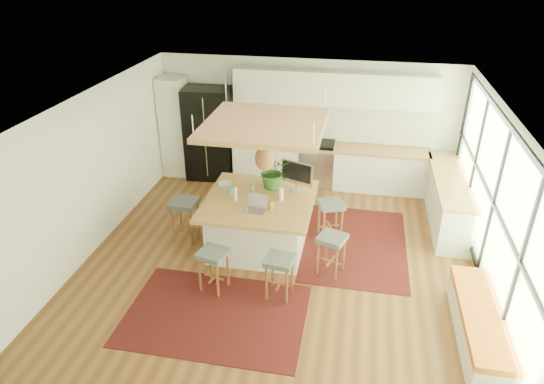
% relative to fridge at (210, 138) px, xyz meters
% --- Properties ---
extents(floor, '(7.00, 7.00, 0.00)m').
position_rel_fridge_xyz_m(floor, '(2.14, -3.19, -0.93)').
color(floor, brown).
rests_on(floor, ground).
extents(ceiling, '(7.00, 7.00, 0.00)m').
position_rel_fridge_xyz_m(ceiling, '(2.14, -3.19, 1.78)').
color(ceiling, white).
rests_on(ceiling, ground).
extents(wall_back, '(6.50, 0.00, 6.50)m').
position_rel_fridge_xyz_m(wall_back, '(2.14, 0.31, 0.42)').
color(wall_back, white).
rests_on(wall_back, ground).
extents(wall_front, '(6.50, 0.00, 6.50)m').
position_rel_fridge_xyz_m(wall_front, '(2.14, -6.69, 0.42)').
color(wall_front, white).
rests_on(wall_front, ground).
extents(wall_left, '(0.00, 7.00, 7.00)m').
position_rel_fridge_xyz_m(wall_left, '(-1.11, -3.19, 0.42)').
color(wall_left, white).
rests_on(wall_left, ground).
extents(wall_right, '(0.00, 7.00, 7.00)m').
position_rel_fridge_xyz_m(wall_right, '(5.39, -3.19, 0.42)').
color(wall_right, white).
rests_on(wall_right, ground).
extents(window_wall, '(0.10, 6.20, 2.60)m').
position_rel_fridge_xyz_m(window_wall, '(5.36, -3.19, 0.47)').
color(window_wall, black).
rests_on(window_wall, wall_right).
extents(pantry, '(0.55, 0.60, 2.25)m').
position_rel_fridge_xyz_m(pantry, '(-0.81, -0.01, 0.20)').
color(pantry, white).
rests_on(pantry, floor).
extents(back_counter_base, '(4.20, 0.60, 0.88)m').
position_rel_fridge_xyz_m(back_counter_base, '(2.69, -0.01, -0.49)').
color(back_counter_base, white).
rests_on(back_counter_base, floor).
extents(back_counter_top, '(4.24, 0.64, 0.05)m').
position_rel_fridge_xyz_m(back_counter_top, '(2.69, -0.01, -0.03)').
color(back_counter_top, '#AE783D').
rests_on(back_counter_top, back_counter_base).
extents(backsplash, '(4.20, 0.02, 0.80)m').
position_rel_fridge_xyz_m(backsplash, '(2.69, 0.29, 0.43)').
color(backsplash, white).
rests_on(backsplash, wall_back).
extents(upper_cabinets, '(4.20, 0.34, 0.70)m').
position_rel_fridge_xyz_m(upper_cabinets, '(2.69, 0.13, 1.22)').
color(upper_cabinets, white).
rests_on(upper_cabinets, wall_back).
extents(range, '(0.76, 0.62, 1.00)m').
position_rel_fridge_xyz_m(range, '(2.44, -0.01, -0.43)').
color(range, '#A5A5AA').
rests_on(range, floor).
extents(right_counter_base, '(0.60, 2.50, 0.88)m').
position_rel_fridge_xyz_m(right_counter_base, '(5.07, -1.19, -0.49)').
color(right_counter_base, white).
rests_on(right_counter_base, floor).
extents(right_counter_top, '(0.64, 2.54, 0.05)m').
position_rel_fridge_xyz_m(right_counter_top, '(5.07, -1.19, -0.03)').
color(right_counter_top, '#AE783D').
rests_on(right_counter_top, right_counter_base).
extents(window_bench, '(0.52, 2.00, 0.50)m').
position_rel_fridge_xyz_m(window_bench, '(5.09, -4.39, -0.68)').
color(window_bench, white).
rests_on(window_bench, floor).
extents(ceiling_panel, '(1.86, 1.86, 0.80)m').
position_rel_fridge_xyz_m(ceiling_panel, '(1.84, -2.79, 1.12)').
color(ceiling_panel, '#AE783D').
rests_on(ceiling_panel, ceiling).
extents(rug_near, '(2.60, 1.80, 0.01)m').
position_rel_fridge_xyz_m(rug_near, '(1.47, -4.58, -0.92)').
color(rug_near, black).
rests_on(rug_near, floor).
extents(rug_right, '(1.80, 2.60, 0.01)m').
position_rel_fridge_xyz_m(rug_right, '(3.40, -2.33, -0.92)').
color(rug_right, black).
rests_on(rug_right, floor).
extents(fridge, '(1.09, 0.89, 2.07)m').
position_rel_fridge_xyz_m(fridge, '(0.00, 0.00, 0.00)').
color(fridge, black).
rests_on(fridge, floor).
extents(island, '(1.85, 1.85, 0.93)m').
position_rel_fridge_xyz_m(island, '(1.72, -2.67, -0.46)').
color(island, '#AE783D').
rests_on(island, floor).
extents(stool_near_left, '(0.50, 0.50, 0.69)m').
position_rel_fridge_xyz_m(stool_near_left, '(1.28, -4.00, -0.57)').
color(stool_near_left, '#495151').
rests_on(stool_near_left, floor).
extents(stool_near_right, '(0.46, 0.46, 0.70)m').
position_rel_fridge_xyz_m(stool_near_right, '(2.31, -3.98, -0.57)').
color(stool_near_right, '#495151').
rests_on(stool_near_right, floor).
extents(stool_right_front, '(0.53, 0.53, 0.70)m').
position_rel_fridge_xyz_m(stool_right_front, '(3.02, -3.25, -0.57)').
color(stool_right_front, '#495151').
rests_on(stool_right_front, floor).
extents(stool_right_back, '(0.55, 0.55, 0.72)m').
position_rel_fridge_xyz_m(stool_right_back, '(2.92, -2.16, -0.57)').
color(stool_right_back, '#495151').
rests_on(stool_right_back, floor).
extents(stool_left_side, '(0.49, 0.49, 0.78)m').
position_rel_fridge_xyz_m(stool_left_side, '(0.36, -2.71, -0.57)').
color(stool_left_side, '#495151').
rests_on(stool_left_side, floor).
extents(laptop, '(0.40, 0.42, 0.26)m').
position_rel_fridge_xyz_m(laptop, '(1.73, -3.07, 0.12)').
color(laptop, '#A5A5AA').
rests_on(laptop, island).
extents(monitor, '(0.65, 0.43, 0.57)m').
position_rel_fridge_xyz_m(monitor, '(2.30, -2.24, 0.26)').
color(monitor, '#A5A5AA').
rests_on(monitor, island).
extents(microwave, '(0.53, 0.31, 0.35)m').
position_rel_fridge_xyz_m(microwave, '(1.23, -0.03, 0.18)').
color(microwave, '#A5A5AA').
rests_on(microwave, back_counter_top).
extents(island_plant, '(0.66, 0.72, 0.50)m').
position_rel_fridge_xyz_m(island_plant, '(1.87, -2.19, 0.26)').
color(island_plant, '#1E4C19').
rests_on(island_plant, island).
extents(island_bowl, '(0.30, 0.30, 0.06)m').
position_rel_fridge_xyz_m(island_bowl, '(1.01, -2.29, 0.03)').
color(island_bowl, white).
rests_on(island_bowl, island).
extents(island_bottle_0, '(0.07, 0.07, 0.19)m').
position_rel_fridge_xyz_m(island_bottle_0, '(1.17, -2.57, 0.10)').
color(island_bottle_0, '#2FA5BD').
rests_on(island_bottle_0, island).
extents(island_bottle_1, '(0.07, 0.07, 0.19)m').
position_rel_fridge_xyz_m(island_bottle_1, '(1.32, -2.82, 0.10)').
color(island_bottle_1, silver).
rests_on(island_bottle_1, island).
extents(island_bottle_2, '(0.07, 0.07, 0.19)m').
position_rel_fridge_xyz_m(island_bottle_2, '(1.97, -2.97, 0.10)').
color(island_bottle_2, '#A47C36').
rests_on(island_bottle_2, island).
extents(island_bottle_3, '(0.07, 0.07, 0.19)m').
position_rel_fridge_xyz_m(island_bottle_3, '(2.07, -2.62, 0.10)').
color(island_bottle_3, white).
rests_on(island_bottle_3, island).
extents(island_bottle_4, '(0.07, 0.07, 0.19)m').
position_rel_fridge_xyz_m(island_bottle_4, '(1.52, -2.42, 0.10)').
color(island_bottle_4, '#6B8952').
rests_on(island_bottle_4, island).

